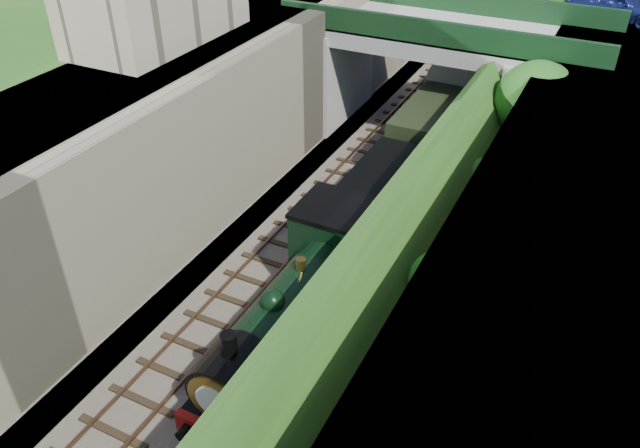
% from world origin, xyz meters
% --- Properties ---
extents(trackbed, '(10.00, 90.00, 0.20)m').
position_xyz_m(trackbed, '(0.00, 20.00, 0.10)').
color(trackbed, '#473F38').
rests_on(trackbed, ground).
extents(retaining_wall, '(1.00, 90.00, 7.00)m').
position_xyz_m(retaining_wall, '(-5.50, 20.00, 3.50)').
color(retaining_wall, '#756B56').
rests_on(retaining_wall, ground).
extents(street_plateau_left, '(6.00, 90.00, 7.00)m').
position_xyz_m(street_plateau_left, '(-9.00, 20.00, 3.50)').
color(street_plateau_left, '#262628').
rests_on(street_plateau_left, ground).
extents(street_plateau_right, '(8.00, 90.00, 6.25)m').
position_xyz_m(street_plateau_right, '(9.50, 20.00, 3.12)').
color(street_plateau_right, '#262628').
rests_on(street_plateau_right, ground).
extents(embankment_slope, '(4.77, 90.00, 6.43)m').
position_xyz_m(embankment_slope, '(4.98, 20.28, 2.74)').
color(embankment_slope, '#1E4714').
rests_on(embankment_slope, ground).
extents(track_left, '(2.50, 90.00, 0.20)m').
position_xyz_m(track_left, '(-2.00, 20.00, 0.25)').
color(track_left, black).
rests_on(track_left, trackbed).
extents(track_right, '(2.50, 90.00, 0.20)m').
position_xyz_m(track_right, '(1.20, 20.00, 0.25)').
color(track_right, black).
rests_on(track_right, trackbed).
extents(road_bridge, '(16.00, 6.40, 7.25)m').
position_xyz_m(road_bridge, '(0.94, 24.00, 4.08)').
color(road_bridge, gray).
rests_on(road_bridge, ground).
extents(tree, '(3.60, 3.80, 6.60)m').
position_xyz_m(tree, '(5.91, 19.94, 4.65)').
color(tree, black).
rests_on(tree, ground).
extents(car_blue, '(4.80, 2.35, 1.58)m').
position_xyz_m(car_blue, '(7.68, 28.60, 7.04)').
color(car_blue, navy).
rests_on(car_blue, street_plateau_right).
extents(locomotive, '(3.10, 10.22, 3.83)m').
position_xyz_m(locomotive, '(1.20, 6.48, 1.89)').
color(locomotive, black).
rests_on(locomotive, trackbed).
extents(tender, '(2.70, 6.00, 3.05)m').
position_xyz_m(tender, '(1.20, 13.84, 1.62)').
color(tender, black).
rests_on(tender, trackbed).
extents(coach_front, '(2.90, 18.00, 3.70)m').
position_xyz_m(coach_front, '(1.20, 26.44, 2.05)').
color(coach_front, black).
rests_on(coach_front, trackbed).
extents(coach_middle, '(2.90, 18.00, 3.70)m').
position_xyz_m(coach_middle, '(1.20, 45.24, 2.05)').
color(coach_middle, black).
rests_on(coach_middle, trackbed).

